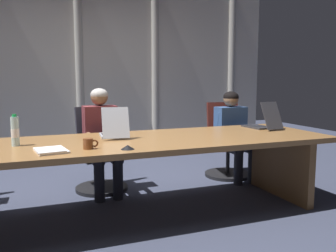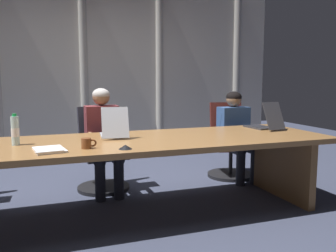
{
  "view_description": "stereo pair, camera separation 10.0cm",
  "coord_description": "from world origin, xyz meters",
  "px_view_note": "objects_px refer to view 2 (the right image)",
  "views": [
    {
      "loc": [
        -0.78,
        -3.18,
        1.28
      ],
      "look_at": [
        0.49,
        0.09,
        0.82
      ],
      "focal_mm": 38.8,
      "sensor_mm": 36.0,
      "label": 1
    },
    {
      "loc": [
        -0.69,
        -3.22,
        1.28
      ],
      "look_at": [
        0.49,
        0.09,
        0.82
      ],
      "focal_mm": 38.8,
      "sensor_mm": 36.0,
      "label": 2
    }
  ],
  "objects_px": {
    "laptop_left_mid": "(114,131)",
    "spiral_notepad": "(50,150)",
    "office_chair_left_mid": "(101,159)",
    "conference_mic_left_side": "(125,147)",
    "laptop_center": "(264,124)",
    "person_left_mid": "(103,134)",
    "person_center": "(237,130)",
    "coffee_mug_near": "(87,143)",
    "office_chair_center": "(229,149)",
    "water_bottle_primary": "(15,131)"
  },
  "relations": [
    {
      "from": "person_center",
      "to": "conference_mic_left_side",
      "type": "bearing_deg",
      "value": -54.23
    },
    {
      "from": "person_left_mid",
      "to": "conference_mic_left_side",
      "type": "height_order",
      "value": "person_left_mid"
    },
    {
      "from": "laptop_left_mid",
      "to": "spiral_notepad",
      "type": "height_order",
      "value": "laptop_left_mid"
    },
    {
      "from": "laptop_center",
      "to": "person_left_mid",
      "type": "height_order",
      "value": "person_left_mid"
    },
    {
      "from": "office_chair_center",
      "to": "conference_mic_left_side",
      "type": "height_order",
      "value": "office_chair_center"
    },
    {
      "from": "laptop_center",
      "to": "water_bottle_primary",
      "type": "bearing_deg",
      "value": 89.2
    },
    {
      "from": "water_bottle_primary",
      "to": "spiral_notepad",
      "type": "height_order",
      "value": "water_bottle_primary"
    },
    {
      "from": "laptop_left_mid",
      "to": "office_chair_left_mid",
      "type": "relative_size",
      "value": 0.46
    },
    {
      "from": "office_chair_left_mid",
      "to": "water_bottle_primary",
      "type": "distance_m",
      "value": 1.34
    },
    {
      "from": "laptop_center",
      "to": "spiral_notepad",
      "type": "distance_m",
      "value": 2.36
    },
    {
      "from": "laptop_center",
      "to": "office_chair_center",
      "type": "distance_m",
      "value": 0.86
    },
    {
      "from": "office_chair_left_mid",
      "to": "conference_mic_left_side",
      "type": "xyz_separation_m",
      "value": [
        -0.03,
        -1.38,
        0.39
      ]
    },
    {
      "from": "laptop_left_mid",
      "to": "coffee_mug_near",
      "type": "distance_m",
      "value": 0.6
    },
    {
      "from": "spiral_notepad",
      "to": "conference_mic_left_side",
      "type": "bearing_deg",
      "value": -20.96
    },
    {
      "from": "laptop_center",
      "to": "person_center",
      "type": "distance_m",
      "value": 0.6
    },
    {
      "from": "person_center",
      "to": "conference_mic_left_side",
      "type": "distance_m",
      "value": 2.12
    },
    {
      "from": "coffee_mug_near",
      "to": "spiral_notepad",
      "type": "relative_size",
      "value": 0.37
    },
    {
      "from": "spiral_notepad",
      "to": "laptop_center",
      "type": "bearing_deg",
      "value": 3.99
    },
    {
      "from": "water_bottle_primary",
      "to": "conference_mic_left_side",
      "type": "relative_size",
      "value": 2.43
    },
    {
      "from": "laptop_center",
      "to": "office_chair_center",
      "type": "height_order",
      "value": "laptop_center"
    },
    {
      "from": "laptop_left_mid",
      "to": "office_chair_center",
      "type": "height_order",
      "value": "laptop_left_mid"
    },
    {
      "from": "coffee_mug_near",
      "to": "person_center",
      "type": "bearing_deg",
      "value": 28.55
    },
    {
      "from": "conference_mic_left_side",
      "to": "spiral_notepad",
      "type": "bearing_deg",
      "value": 167.55
    },
    {
      "from": "spiral_notepad",
      "to": "water_bottle_primary",
      "type": "bearing_deg",
      "value": 117.89
    },
    {
      "from": "laptop_left_mid",
      "to": "spiral_notepad",
      "type": "distance_m",
      "value": 0.79
    },
    {
      "from": "coffee_mug_near",
      "to": "laptop_left_mid",
      "type": "bearing_deg",
      "value": 57.7
    },
    {
      "from": "office_chair_center",
      "to": "water_bottle_primary",
      "type": "bearing_deg",
      "value": -61.04
    },
    {
      "from": "office_chair_center",
      "to": "office_chair_left_mid",
      "type": "bearing_deg",
      "value": -80.44
    },
    {
      "from": "person_center",
      "to": "coffee_mug_near",
      "type": "relative_size",
      "value": 9.17
    },
    {
      "from": "person_left_mid",
      "to": "person_center",
      "type": "distance_m",
      "value": 1.7
    },
    {
      "from": "water_bottle_primary",
      "to": "conference_mic_left_side",
      "type": "distance_m",
      "value": 0.97
    },
    {
      "from": "laptop_left_mid",
      "to": "coffee_mug_near",
      "type": "xyz_separation_m",
      "value": [
        -0.32,
        -0.51,
        -0.01
      ]
    },
    {
      "from": "laptop_center",
      "to": "office_chair_left_mid",
      "type": "height_order",
      "value": "laptop_center"
    },
    {
      "from": "conference_mic_left_side",
      "to": "spiral_notepad",
      "type": "relative_size",
      "value": 0.33
    },
    {
      "from": "office_chair_center",
      "to": "person_left_mid",
      "type": "xyz_separation_m",
      "value": [
        -1.69,
        -0.16,
        0.31
      ]
    },
    {
      "from": "person_left_mid",
      "to": "laptop_left_mid",
      "type": "bearing_deg",
      "value": -0.68
    },
    {
      "from": "office_chair_center",
      "to": "conference_mic_left_side",
      "type": "bearing_deg",
      "value": -41.68
    },
    {
      "from": "person_left_mid",
      "to": "coffee_mug_near",
      "type": "xyz_separation_m",
      "value": [
        -0.32,
        -1.1,
        0.1
      ]
    },
    {
      "from": "laptop_center",
      "to": "water_bottle_primary",
      "type": "distance_m",
      "value": 2.57
    },
    {
      "from": "office_chair_left_mid",
      "to": "spiral_notepad",
      "type": "xyz_separation_m",
      "value": [
        -0.6,
        -1.26,
        0.38
      ]
    },
    {
      "from": "conference_mic_left_side",
      "to": "spiral_notepad",
      "type": "xyz_separation_m",
      "value": [
        -0.57,
        0.13,
        -0.01
      ]
    },
    {
      "from": "office_chair_center",
      "to": "spiral_notepad",
      "type": "distance_m",
      "value": 2.64
    },
    {
      "from": "office_chair_left_mid",
      "to": "laptop_left_mid",
      "type": "bearing_deg",
      "value": -8.4
    },
    {
      "from": "person_left_mid",
      "to": "conference_mic_left_side",
      "type": "distance_m",
      "value": 1.23
    },
    {
      "from": "laptop_center",
      "to": "conference_mic_left_side",
      "type": "bearing_deg",
      "value": 105.93
    },
    {
      "from": "laptop_left_mid",
      "to": "water_bottle_primary",
      "type": "height_order",
      "value": "laptop_left_mid"
    },
    {
      "from": "office_chair_left_mid",
      "to": "laptop_center",
      "type": "bearing_deg",
      "value": 57.46
    },
    {
      "from": "water_bottle_primary",
      "to": "coffee_mug_near",
      "type": "bearing_deg",
      "value": -33.0
    },
    {
      "from": "laptop_center",
      "to": "person_left_mid",
      "type": "xyz_separation_m",
      "value": [
        -1.7,
        0.59,
        -0.12
      ]
    },
    {
      "from": "laptop_left_mid",
      "to": "office_chair_left_mid",
      "type": "distance_m",
      "value": 0.86
    }
  ]
}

